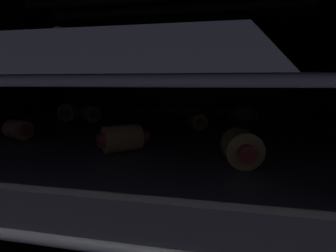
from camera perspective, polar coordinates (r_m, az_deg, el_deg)
name	(u,v)px	position (r cm, az deg, el deg)	size (l,w,h in cm)	color
ground_plane	(161,214)	(40.63, -1.57, -19.95)	(60.28, 54.31, 1.20)	black
oven_wall_back	(183,92)	(61.38, 3.64, 8.09)	(60.28, 1.20, 35.13)	black
oven_rack_lower	(161,143)	(36.23, -1.65, -3.95)	(55.13, 50.88, 0.68)	#B7B7BC
baking_tray_lower	(161,136)	(36.00, -1.66, -2.40)	(48.13, 46.48, 2.47)	#4C4C51
pig_in_blanket_lower_0	(122,138)	(26.55, -10.72, -2.87)	(4.93, 4.74, 2.90)	tan
pig_in_blanket_lower_1	(90,113)	(48.84, -17.87, 2.85)	(5.25, 5.17, 3.06)	tan
pig_in_blanket_lower_2	(18,130)	(37.41, -31.74, -0.73)	(4.56, 3.41, 2.53)	tan
pig_in_blanket_lower_3	(197,121)	(39.60, 6.93, 1.29)	(3.57, 6.11, 2.56)	tan
pig_in_blanket_lower_4	(244,114)	(48.42, 17.48, 2.64)	(5.59, 3.54, 2.78)	tan
pig_in_blanket_lower_6	(241,148)	(22.67, 16.89, -4.94)	(3.64, 4.57, 3.24)	tan
pig_in_blanket_lower_7	(70,112)	(50.78, -22.15, 3.04)	(3.62, 4.69, 3.39)	tan
oven_rack_upper	(161,82)	(35.13, -1.73, 10.36)	(55.11, 50.88, 0.66)	#B7B7BC
baking_tray_upper	(161,76)	(35.14, -1.74, 11.75)	(48.13, 46.48, 2.14)	gray
pig_in_blanket_upper_0	(319,56)	(29.13, 32.00, 13.75)	(4.90, 4.53, 2.62)	tan
pig_in_blanket_upper_1	(155,65)	(41.96, -3.17, 14.11)	(3.49, 4.60, 3.22)	tan
pig_in_blanket_upper_2	(260,68)	(46.66, 20.80, 12.74)	(5.24, 3.91, 2.65)	tan
pig_in_blanket_upper_3	(87,71)	(57.59, -18.46, 12.27)	(2.67, 5.05, 2.64)	tan
pig_in_blanket_upper_4	(63,52)	(26.78, -23.53, 15.66)	(5.16, 4.78, 3.35)	tan
pig_in_blanket_upper_5	(203,68)	(52.93, 8.25, 13.24)	(4.18, 4.63, 3.27)	tan
pig_in_blanket_upper_6	(78,49)	(21.85, -20.31, 16.63)	(4.09, 5.57, 2.84)	tan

